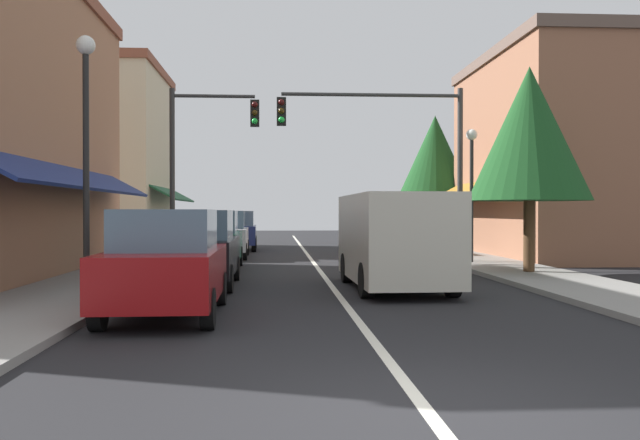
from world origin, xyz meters
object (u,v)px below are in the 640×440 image
Objects in this scene: parked_car_distant_left at (236,231)px; tree_right_near at (529,134)px; parked_car_third_left at (211,240)px; street_lamp_right_mid at (472,173)px; street_lamp_left_near at (86,124)px; traffic_signal_mast_arm at (396,142)px; parked_car_second_left at (198,249)px; traffic_signal_left_corner at (200,148)px; parked_car_nearest_left at (166,264)px; parked_car_far_left at (224,235)px; tree_right_far at (435,160)px; van_in_lane at (394,238)px.

parked_car_distant_left is 15.74m from tree_right_near.
street_lamp_right_mid is at bearing 6.44° from parked_car_third_left.
traffic_signal_mast_arm is at bearing 50.08° from street_lamp_left_near.
traffic_signal_left_corner is (-0.74, 7.55, 3.01)m from parked_car_second_left.
parked_car_second_left is at bearing 89.33° from parked_car_nearest_left.
traffic_signal_left_corner reaches higher than traffic_signal_mast_arm.
traffic_signal_mast_arm is (5.88, -3.63, 3.16)m from parked_car_far_left.
parked_car_distant_left is 0.67× the size of traffic_signal_mast_arm.
tree_right_far reaches higher than parked_car_distant_left.
traffic_signal_left_corner reaches higher than parked_car_far_left.
parked_car_second_left and parked_car_far_left have the same top height.
street_lamp_left_near is at bearing -163.93° from van_in_lane.
tree_right_near is at bearing -42.51° from parked_car_far_left.
traffic_signal_left_corner is 1.17× the size of street_lamp_left_near.
parked_car_third_left is 1.00× the size of parked_car_far_left.
traffic_signal_left_corner reaches higher than parked_car_third_left.
traffic_signal_left_corner is 1.05× the size of tree_right_near.
parked_car_far_left is (0.01, 5.30, 0.00)m from parked_car_third_left.
tree_right_near is (8.64, 6.68, 2.95)m from parked_car_nearest_left.
parked_car_nearest_left is at bearing -90.33° from parked_car_far_left.
parked_car_far_left is 7.60m from traffic_signal_mast_arm.
traffic_signal_left_corner is (-0.63, -2.38, 3.01)m from parked_car_far_left.
tree_right_far is at bearing 72.67° from van_in_lane.
parked_car_second_left is 9.93m from parked_car_far_left.
tree_right_far is (0.71, 13.94, 0.35)m from tree_right_near.
parked_car_distant_left is 0.70× the size of traffic_signal_left_corner.
parked_car_nearest_left is 1.00× the size of parked_car_far_left.
parked_car_nearest_left is at bearing -142.29° from tree_right_near.
parked_car_distant_left is at bearing 83.79° from traffic_signal_left_corner.
parked_car_second_left is 1.00× the size of parked_car_third_left.
van_in_lane is (4.58, -10.72, 0.27)m from parked_car_far_left.
parked_car_third_left is 8.54m from street_lamp_right_mid.
parked_car_second_left is 0.67× the size of traffic_signal_mast_arm.
tree_right_far is at bearing 40.12° from traffic_signal_left_corner.
parked_car_second_left is 4.54m from van_in_lane.
van_in_lane is 1.19× the size of street_lamp_right_mid.
traffic_signal_left_corner is (-6.51, 1.25, -0.15)m from traffic_signal_mast_arm.
parked_car_third_left is 0.81× the size of street_lamp_left_near.
van_in_lane is 0.92× the size of tree_right_near.
traffic_signal_mast_arm is (5.70, -8.67, 3.16)m from parked_car_distant_left.
tree_right_near is at bearing -57.41° from parked_car_distant_left.
van_in_lane is 10.21m from traffic_signal_left_corner.
parked_car_third_left is 0.79× the size of van_in_lane.
parked_car_distant_left is (0.18, 5.05, 0.00)m from parked_car_far_left.
van_in_lane is 1.03× the size of street_lamp_left_near.
street_lamp_right_mid is at bearing -12.16° from traffic_signal_left_corner.
tree_right_near is at bearing 13.73° from parked_car_second_left.
tree_right_near is at bearing 37.03° from parked_car_nearest_left.
tree_right_far is at bearing 64.93° from parked_car_nearest_left.
tree_right_near is (8.76, -7.81, 2.95)m from parked_car_far_left.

